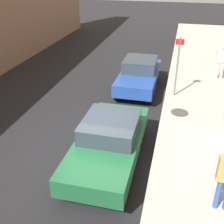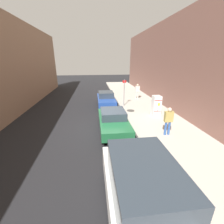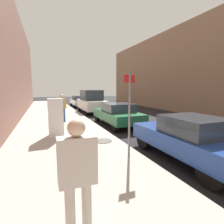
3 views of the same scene
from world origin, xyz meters
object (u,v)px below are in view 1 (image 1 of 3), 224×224
(street_sign_post, at_px, (177,64))
(pedestrian_walking_far, at_px, (222,59))
(parked_hatchback_blue, at_px, (139,74))
(parked_sedan_green, at_px, (109,141))

(street_sign_post, relative_size, pedestrian_walking_far, 1.50)
(parked_hatchback_blue, xyz_separation_m, parked_sedan_green, (0.00, 5.88, -0.02))
(pedestrian_walking_far, relative_size, parked_sedan_green, 0.40)
(parked_hatchback_blue, bearing_deg, parked_sedan_green, 90.00)
(pedestrian_walking_far, xyz_separation_m, parked_sedan_green, (3.89, 7.78, -0.48))
(street_sign_post, xyz_separation_m, pedestrian_walking_far, (-2.14, -2.69, -0.44))
(street_sign_post, distance_m, parked_sedan_green, 5.46)
(parked_sedan_green, bearing_deg, street_sign_post, -108.95)
(street_sign_post, relative_size, parked_sedan_green, 0.60)
(parked_hatchback_blue, distance_m, parked_sedan_green, 5.88)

